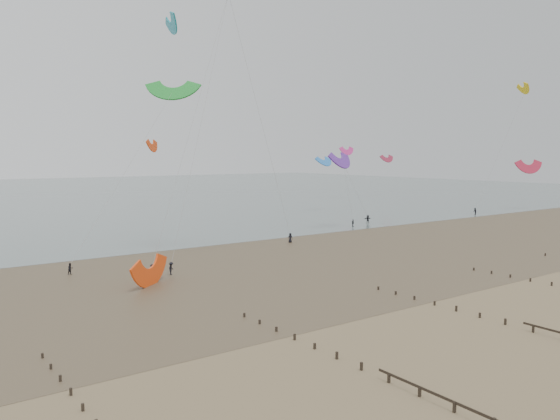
# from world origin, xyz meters

# --- Properties ---
(ground) EXTENTS (500.00, 500.00, 0.00)m
(ground) POSITION_xyz_m (0.00, 0.00, 0.00)
(ground) COLOR brown
(ground) RESTS_ON ground
(sea_and_shore) EXTENTS (500.00, 665.00, 0.03)m
(sea_and_shore) POSITION_xyz_m (-4.08, 34.40, 0.01)
(sea_and_shore) COLOR #475654
(sea_and_shore) RESTS_ON ground
(kitesurfers) EXTENTS (131.80, 24.62, 1.87)m
(kitesurfers) POSITION_xyz_m (21.75, 46.41, 0.86)
(kitesurfers) COLOR black
(kitesurfers) RESTS_ON ground
(grounded_kite) EXTENTS (8.55, 8.30, 3.71)m
(grounded_kite) POSITION_xyz_m (-16.21, 29.24, 0.00)
(grounded_kite) COLOR #F8450F
(grounded_kite) RESTS_ON ground
(kites_airborne) EXTENTS (224.34, 114.50, 35.85)m
(kites_airborne) POSITION_xyz_m (-6.36, 84.59, 22.36)
(kites_airborne) COLOR #D63200
(kites_airborne) RESTS_ON ground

